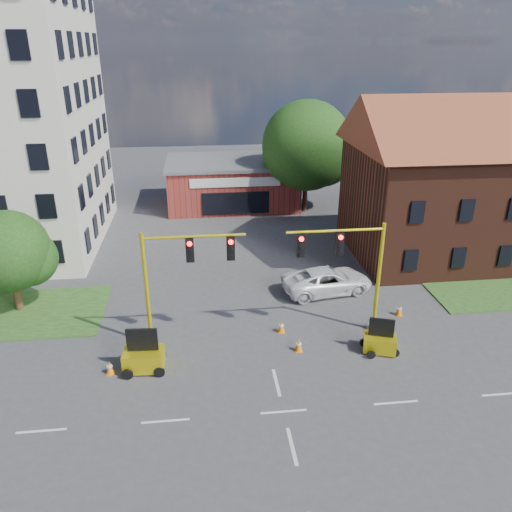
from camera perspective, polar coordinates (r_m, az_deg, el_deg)
The scene contains 15 objects.
ground at distance 22.40m, azimuth 3.17°, elevation -17.34°, with size 120.00×120.00×0.00m, color #3E3D40.
lane_markings at distance 20.25m, azimuth 4.70°, elevation -22.80°, with size 60.00×36.00×0.01m, color silver, non-canonical shape.
brick_shop at distance 48.42m, azimuth -2.73°, elevation 8.43°, with size 12.40×8.40×4.30m.
townhouse_row at distance 39.89m, azimuth 25.86°, elevation 8.48°, with size 21.00×11.00×11.50m.
tree_large at distance 45.77m, azimuth 6.31°, elevation 12.13°, with size 8.41×8.01×10.07m.
tree_nw_front at distance 31.28m, azimuth -26.00°, elevation 0.28°, with size 4.89×4.66×6.09m.
signal_mast_west at distance 25.11m, azimuth -8.79°, elevation -2.09°, with size 5.30×0.60×6.20m.
signal_mast_east at distance 26.18m, azimuth 10.60°, elevation -1.13°, with size 5.30×0.60×6.20m.
trailer_west at distance 24.92m, azimuth -12.69°, elevation -11.25°, with size 1.97×1.39×2.16m.
trailer_east at distance 26.42m, azimuth 13.97°, elevation -9.49°, with size 1.86×1.53×1.82m.
cone_a at distance 25.22m, azimuth -16.37°, elevation -12.15°, with size 0.40×0.40×0.70m.
cone_b at distance 25.90m, azimuth 4.91°, elevation -10.14°, with size 0.40×0.40×0.70m.
cone_c at distance 27.36m, azimuth 2.91°, elevation -8.07°, with size 0.40×0.40×0.70m.
cone_d at distance 30.08m, azimuth 16.07°, elevation -5.94°, with size 0.40×0.40×0.70m.
pickup_white at distance 31.63m, azimuth 8.14°, elevation -2.80°, with size 2.59×5.63×1.56m, color white.
Camera 1 is at (-3.14, -16.71, 14.57)m, focal length 35.00 mm.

